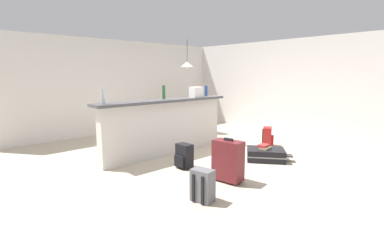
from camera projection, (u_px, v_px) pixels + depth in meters
ground_plane at (201, 153)px, 6.01m from camera, size 13.00×13.00×0.05m
wall_back at (125, 87)px, 8.03m from camera, size 6.60×0.10×2.50m
wall_right at (271, 87)px, 8.06m from camera, size 0.10×6.00×2.50m
partition_half_wall at (166, 128)px, 5.73m from camera, size 2.80×0.20×1.06m
bar_countertop at (166, 101)px, 5.65m from camera, size 2.96×0.40×0.05m
bottle_clear at (103, 97)px, 4.75m from camera, size 0.08×0.08×0.23m
bottle_green at (164, 92)px, 5.70m from camera, size 0.06×0.06×0.27m
bottle_blue at (206, 91)px, 6.48m from camera, size 0.07×0.07×0.23m
grocery_bag at (196, 92)px, 6.11m from camera, size 0.26×0.18×0.22m
dining_table at (187, 110)px, 7.76m from camera, size 1.10×0.80×0.74m
dining_chair_near_partition at (197, 117)px, 7.35m from camera, size 0.47×0.47×0.93m
dining_chair_far_side at (174, 112)px, 8.19m from camera, size 0.46×0.46×0.93m
pendant_lamp at (187, 64)px, 7.67m from camera, size 0.34×0.34×0.76m
suitcase_flat_black at (266, 154)px, 5.40m from camera, size 0.81×0.86×0.22m
backpack_grey at (203, 186)px, 3.66m from camera, size 0.28×0.31×0.42m
backpack_black at (184, 156)px, 4.95m from camera, size 0.26×0.28×0.42m
suitcase_upright_maroon at (228, 160)px, 4.30m from camera, size 0.31×0.47×0.67m
backpack_red at (268, 137)px, 6.47m from camera, size 0.33×0.33×0.42m
book_stack at (264, 147)px, 5.38m from camera, size 0.24×0.23×0.08m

